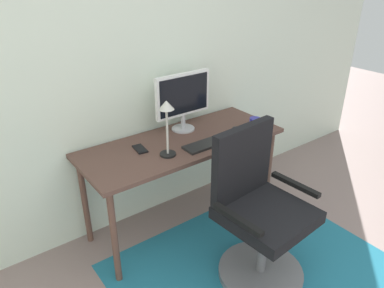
{
  "coord_description": "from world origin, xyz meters",
  "views": [
    {
      "loc": [
        -1.07,
        -0.17,
        1.93
      ],
      "look_at": [
        0.24,
        1.58,
        0.84
      ],
      "focal_mm": 34.42,
      "sensor_mm": 36.0,
      "label": 1
    }
  ],
  "objects_px": {
    "coffee_cup": "(255,125)",
    "cell_phone": "(140,149)",
    "desk": "(183,150)",
    "office_chair": "(258,220)",
    "keyboard": "(211,143)",
    "monitor": "(183,97)",
    "computer_mouse": "(237,129)",
    "desk_lamp": "(167,118)"
  },
  "relations": [
    {
      "from": "coffee_cup",
      "to": "cell_phone",
      "type": "height_order",
      "value": "coffee_cup"
    },
    {
      "from": "coffee_cup",
      "to": "cell_phone",
      "type": "distance_m",
      "value": 0.91
    },
    {
      "from": "desk",
      "to": "office_chair",
      "type": "xyz_separation_m",
      "value": [
        0.08,
        -0.73,
        -0.23
      ]
    },
    {
      "from": "desk",
      "to": "keyboard",
      "type": "bearing_deg",
      "value": -51.74
    },
    {
      "from": "monitor",
      "to": "keyboard",
      "type": "height_order",
      "value": "monitor"
    },
    {
      "from": "keyboard",
      "to": "computer_mouse",
      "type": "height_order",
      "value": "computer_mouse"
    },
    {
      "from": "keyboard",
      "to": "office_chair",
      "type": "height_order",
      "value": "office_chair"
    },
    {
      "from": "desk",
      "to": "monitor",
      "type": "bearing_deg",
      "value": 53.26
    },
    {
      "from": "coffee_cup",
      "to": "desk_lamp",
      "type": "bearing_deg",
      "value": 174.88
    },
    {
      "from": "keyboard",
      "to": "cell_phone",
      "type": "height_order",
      "value": "keyboard"
    },
    {
      "from": "coffee_cup",
      "to": "desk_lamp",
      "type": "distance_m",
      "value": 0.79
    },
    {
      "from": "computer_mouse",
      "to": "cell_phone",
      "type": "distance_m",
      "value": 0.78
    },
    {
      "from": "computer_mouse",
      "to": "coffee_cup",
      "type": "height_order",
      "value": "coffee_cup"
    },
    {
      "from": "monitor",
      "to": "desk_lamp",
      "type": "xyz_separation_m",
      "value": [
        -0.33,
        -0.29,
        0.01
      ]
    },
    {
      "from": "monitor",
      "to": "office_chair",
      "type": "distance_m",
      "value": 1.06
    },
    {
      "from": "monitor",
      "to": "cell_phone",
      "type": "bearing_deg",
      "value": -167.1
    },
    {
      "from": "desk",
      "to": "coffee_cup",
      "type": "distance_m",
      "value": 0.59
    },
    {
      "from": "desk",
      "to": "monitor",
      "type": "height_order",
      "value": "monitor"
    },
    {
      "from": "monitor",
      "to": "desk",
      "type": "bearing_deg",
      "value": -126.74
    },
    {
      "from": "cell_phone",
      "to": "desk_lamp",
      "type": "bearing_deg",
      "value": -52.22
    },
    {
      "from": "monitor",
      "to": "computer_mouse",
      "type": "relative_size",
      "value": 4.52
    },
    {
      "from": "keyboard",
      "to": "desk_lamp",
      "type": "distance_m",
      "value": 0.44
    },
    {
      "from": "coffee_cup",
      "to": "office_chair",
      "type": "bearing_deg",
      "value": -131.26
    },
    {
      "from": "computer_mouse",
      "to": "coffee_cup",
      "type": "xyz_separation_m",
      "value": [
        0.11,
        -0.07,
        0.04
      ]
    },
    {
      "from": "desk",
      "to": "keyboard",
      "type": "distance_m",
      "value": 0.23
    },
    {
      "from": "desk",
      "to": "coffee_cup",
      "type": "xyz_separation_m",
      "value": [
        0.55,
        -0.19,
        0.13
      ]
    },
    {
      "from": "desk",
      "to": "monitor",
      "type": "distance_m",
      "value": 0.4
    },
    {
      "from": "monitor",
      "to": "desk_lamp",
      "type": "relative_size",
      "value": 1.2
    },
    {
      "from": "keyboard",
      "to": "cell_phone",
      "type": "xyz_separation_m",
      "value": [
        -0.46,
        0.23,
        -0.0
      ]
    },
    {
      "from": "office_chair",
      "to": "desk",
      "type": "bearing_deg",
      "value": 92.0
    },
    {
      "from": "computer_mouse",
      "to": "office_chair",
      "type": "bearing_deg",
      "value": -120.58
    },
    {
      "from": "keyboard",
      "to": "computer_mouse",
      "type": "relative_size",
      "value": 4.13
    },
    {
      "from": "coffee_cup",
      "to": "cell_phone",
      "type": "bearing_deg",
      "value": 163.8
    },
    {
      "from": "desk",
      "to": "keyboard",
      "type": "xyz_separation_m",
      "value": [
        0.13,
        -0.17,
        0.09
      ]
    },
    {
      "from": "computer_mouse",
      "to": "coffee_cup",
      "type": "relative_size",
      "value": 0.96
    },
    {
      "from": "computer_mouse",
      "to": "cell_phone",
      "type": "relative_size",
      "value": 0.74
    },
    {
      "from": "monitor",
      "to": "office_chair",
      "type": "relative_size",
      "value": 0.45
    },
    {
      "from": "desk_lamp",
      "to": "monitor",
      "type": "bearing_deg",
      "value": 40.81
    },
    {
      "from": "desk",
      "to": "coffee_cup",
      "type": "bearing_deg",
      "value": -19.58
    },
    {
      "from": "desk",
      "to": "office_chair",
      "type": "relative_size",
      "value": 1.48
    },
    {
      "from": "computer_mouse",
      "to": "desk_lamp",
      "type": "height_order",
      "value": "desk_lamp"
    },
    {
      "from": "computer_mouse",
      "to": "cell_phone",
      "type": "height_order",
      "value": "computer_mouse"
    }
  ]
}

